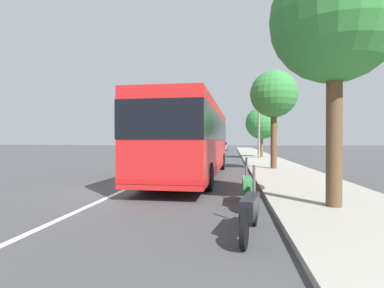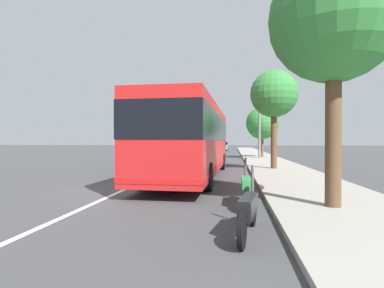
{
  "view_description": "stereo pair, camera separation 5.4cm",
  "coord_description": "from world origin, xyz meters",
  "px_view_note": "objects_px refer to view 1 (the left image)",
  "views": [
    {
      "loc": [
        -10.28,
        -3.83,
        1.75
      ],
      "look_at": [
        5.16,
        -1.75,
        1.6
      ],
      "focal_mm": 28.1,
      "sensor_mm": 36.0,
      "label": 1
    },
    {
      "loc": [
        -10.27,
        -3.89,
        1.75
      ],
      "look_at": [
        5.16,
        -1.75,
        1.6
      ],
      "focal_mm": 28.1,
      "sensor_mm": 36.0,
      "label": 2
    }
  ],
  "objects_px": {
    "roadside_tree_mid_block": "(274,95)",
    "car_side_street": "(222,146)",
    "car_far_distant": "(192,148)",
    "coach_bus": "(193,137)",
    "car_oncoming": "(200,147)",
    "roadside_tree_far_block": "(262,123)",
    "utility_pole": "(259,120)",
    "motorcycle_mid_row": "(250,211)",
    "roadside_tree_near_camera": "(335,20)",
    "car_ahead_same_lane": "(184,149)",
    "motorcycle_nearest_curb": "(247,188)"
  },
  "relations": [
    {
      "from": "roadside_tree_far_block",
      "to": "coach_bus",
      "type": "bearing_deg",
      "value": 163.78
    },
    {
      "from": "motorcycle_mid_row",
      "to": "coach_bus",
      "type": "bearing_deg",
      "value": 24.74
    },
    {
      "from": "car_far_distant",
      "to": "car_side_street",
      "type": "height_order",
      "value": "car_side_street"
    },
    {
      "from": "car_far_distant",
      "to": "roadside_tree_near_camera",
      "type": "distance_m",
      "value": 38.72
    },
    {
      "from": "motorcycle_nearest_curb",
      "to": "roadside_tree_far_block",
      "type": "distance_m",
      "value": 23.38
    },
    {
      "from": "roadside_tree_near_camera",
      "to": "roadside_tree_mid_block",
      "type": "xyz_separation_m",
      "value": [
        10.41,
        0.07,
        -0.24
      ]
    },
    {
      "from": "motorcycle_nearest_curb",
      "to": "motorcycle_mid_row",
      "type": "bearing_deg",
      "value": 178.94
    },
    {
      "from": "motorcycle_mid_row",
      "to": "motorcycle_nearest_curb",
      "type": "height_order",
      "value": "motorcycle_nearest_curb"
    },
    {
      "from": "car_oncoming",
      "to": "roadside_tree_mid_block",
      "type": "height_order",
      "value": "roadside_tree_mid_block"
    },
    {
      "from": "coach_bus",
      "to": "motorcycle_nearest_curb",
      "type": "relative_size",
      "value": 5.69
    },
    {
      "from": "motorcycle_nearest_curb",
      "to": "utility_pole",
      "type": "xyz_separation_m",
      "value": [
        20.96,
        -2.09,
        3.23
      ]
    },
    {
      "from": "car_side_street",
      "to": "roadside_tree_far_block",
      "type": "bearing_deg",
      "value": -168.57
    },
    {
      "from": "car_oncoming",
      "to": "car_side_street",
      "type": "bearing_deg",
      "value": 144.55
    },
    {
      "from": "roadside_tree_near_camera",
      "to": "car_far_distant",
      "type": "bearing_deg",
      "value": 13.02
    },
    {
      "from": "motorcycle_nearest_curb",
      "to": "car_oncoming",
      "type": "distance_m",
      "value": 42.69
    },
    {
      "from": "roadside_tree_far_block",
      "to": "utility_pole",
      "type": "height_order",
      "value": "utility_pole"
    },
    {
      "from": "roadside_tree_near_camera",
      "to": "utility_pole",
      "type": "xyz_separation_m",
      "value": [
        21.3,
        -0.0,
        -1.0
      ]
    },
    {
      "from": "car_ahead_same_lane",
      "to": "car_side_street",
      "type": "distance_m",
      "value": 17.55
    },
    {
      "from": "roadside_tree_mid_block",
      "to": "car_far_distant",
      "type": "bearing_deg",
      "value": 17.6
    },
    {
      "from": "car_far_distant",
      "to": "car_oncoming",
      "type": "height_order",
      "value": "car_oncoming"
    },
    {
      "from": "utility_pole",
      "to": "car_side_street",
      "type": "bearing_deg",
      "value": 9.26
    },
    {
      "from": "car_oncoming",
      "to": "car_ahead_same_lane",
      "type": "bearing_deg",
      "value": -6.48
    },
    {
      "from": "coach_bus",
      "to": "motorcycle_nearest_curb",
      "type": "bearing_deg",
      "value": -158.49
    },
    {
      "from": "utility_pole",
      "to": "coach_bus",
      "type": "bearing_deg",
      "value": 163.27
    },
    {
      "from": "coach_bus",
      "to": "motorcycle_mid_row",
      "type": "relative_size",
      "value": 6.08
    },
    {
      "from": "roadside_tree_mid_block",
      "to": "roadside_tree_far_block",
      "type": "relative_size",
      "value": 1.14
    },
    {
      "from": "motorcycle_mid_row",
      "to": "roadside_tree_near_camera",
      "type": "distance_m",
      "value": 5.24
    },
    {
      "from": "roadside_tree_near_camera",
      "to": "utility_pole",
      "type": "bearing_deg",
      "value": -0.0
    },
    {
      "from": "motorcycle_mid_row",
      "to": "utility_pole",
      "type": "xyz_separation_m",
      "value": [
        23.48,
        -2.16,
        3.25
      ]
    },
    {
      "from": "car_oncoming",
      "to": "motorcycle_mid_row",
      "type": "bearing_deg",
      "value": 5.03
    },
    {
      "from": "roadside_tree_near_camera",
      "to": "roadside_tree_far_block",
      "type": "bearing_deg",
      "value": -1.13
    },
    {
      "from": "car_far_distant",
      "to": "utility_pole",
      "type": "height_order",
      "value": "utility_pole"
    },
    {
      "from": "motorcycle_nearest_curb",
      "to": "car_side_street",
      "type": "relative_size",
      "value": 0.55
    },
    {
      "from": "car_oncoming",
      "to": "utility_pole",
      "type": "distance_m",
      "value": 22.96
    },
    {
      "from": "car_far_distant",
      "to": "utility_pole",
      "type": "distance_m",
      "value": 18.64
    },
    {
      "from": "coach_bus",
      "to": "car_ahead_same_lane",
      "type": "relative_size",
      "value": 2.85
    },
    {
      "from": "roadside_tree_mid_block",
      "to": "utility_pole",
      "type": "distance_m",
      "value": 10.92
    },
    {
      "from": "roadside_tree_near_camera",
      "to": "roadside_tree_far_block",
      "type": "height_order",
      "value": "roadside_tree_near_camera"
    },
    {
      "from": "car_side_street",
      "to": "roadside_tree_mid_block",
      "type": "xyz_separation_m",
      "value": [
        -37.77,
        -4.31,
        3.73
      ]
    },
    {
      "from": "car_far_distant",
      "to": "roadside_tree_mid_block",
      "type": "relative_size",
      "value": 0.68
    },
    {
      "from": "car_ahead_same_lane",
      "to": "roadside_tree_far_block",
      "type": "distance_m",
      "value": 12.46
    },
    {
      "from": "coach_bus",
      "to": "motorcycle_mid_row",
      "type": "xyz_separation_m",
      "value": [
        -8.84,
        -2.24,
        -1.47
      ]
    },
    {
      "from": "roadside_tree_near_camera",
      "to": "roadside_tree_mid_block",
      "type": "relative_size",
      "value": 1.07
    },
    {
      "from": "car_oncoming",
      "to": "roadside_tree_far_block",
      "type": "distance_m",
      "value": 21.21
    },
    {
      "from": "coach_bus",
      "to": "car_oncoming",
      "type": "relative_size",
      "value": 3.14
    },
    {
      "from": "car_far_distant",
      "to": "roadside_tree_near_camera",
      "type": "relative_size",
      "value": 0.64
    },
    {
      "from": "car_ahead_same_lane",
      "to": "roadside_tree_mid_block",
      "type": "relative_size",
      "value": 0.74
    },
    {
      "from": "roadside_tree_mid_block",
      "to": "car_side_street",
      "type": "bearing_deg",
      "value": 6.51
    },
    {
      "from": "coach_bus",
      "to": "utility_pole",
      "type": "relative_size",
      "value": 1.68
    },
    {
      "from": "car_oncoming",
      "to": "roadside_tree_far_block",
      "type": "relative_size",
      "value": 0.77
    }
  ]
}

